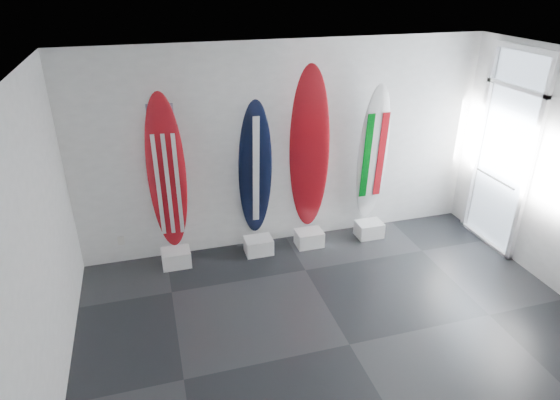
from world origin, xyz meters
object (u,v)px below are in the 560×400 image
object	(u,v)px
surfboard_usa	(167,174)
surfboard_navy	(255,171)
surfboard_italy	(373,155)
surfboard_swiss	(309,151)

from	to	relation	value
surfboard_usa	surfboard_navy	world-z (taller)	surfboard_usa
surfboard_usa	surfboard_navy	size ratio (longest dim) A/B	1.07
surfboard_navy	surfboard_italy	bearing A→B (deg)	3.52
surfboard_swiss	surfboard_italy	xyz separation A→B (m)	(1.00, 0.00, -0.16)
surfboard_usa	surfboard_navy	bearing A→B (deg)	6.59
surfboard_usa	surfboard_swiss	xyz separation A→B (m)	(2.00, 0.00, 0.12)
surfboard_italy	surfboard_navy	bearing A→B (deg)	178.31
surfboard_navy	surfboard_swiss	size ratio (longest dim) A/B	0.84
surfboard_swiss	surfboard_italy	size ratio (longest dim) A/B	1.15
surfboard_navy	surfboard_italy	world-z (taller)	surfboard_italy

